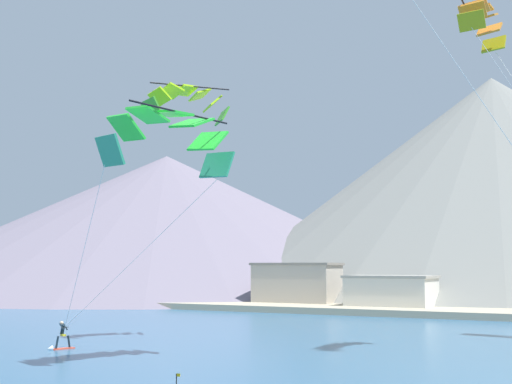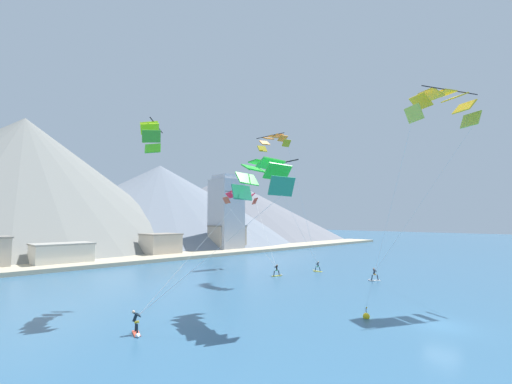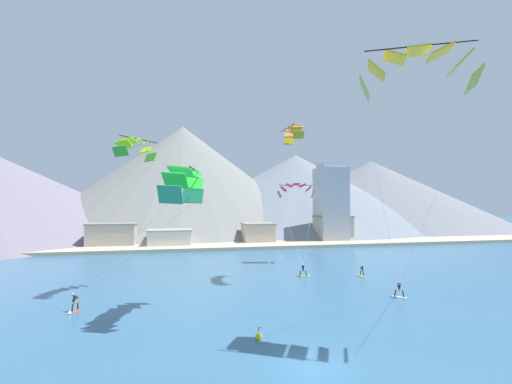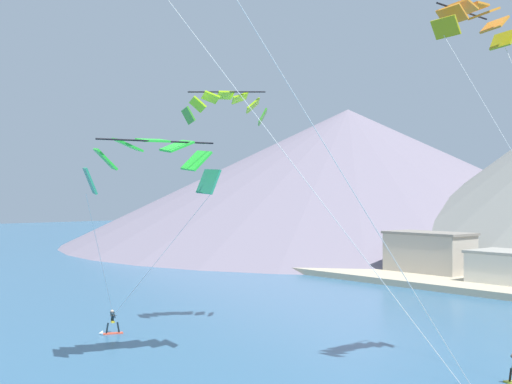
{
  "view_description": "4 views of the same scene",
  "coord_description": "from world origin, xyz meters",
  "views": [
    {
      "loc": [
        14.35,
        -18.7,
        5.16
      ],
      "look_at": [
        -3.88,
        14.15,
        9.02
      ],
      "focal_mm": 50.0,
      "sensor_mm": 36.0,
      "label": 1
    },
    {
      "loc": [
        -29.37,
        -9.41,
        8.21
      ],
      "look_at": [
        -0.87,
        19.53,
        11.46
      ],
      "focal_mm": 24.0,
      "sensor_mm": 36.0,
      "label": 2
    },
    {
      "loc": [
        -7.79,
        -20.27,
        10.29
      ],
      "look_at": [
        -0.31,
        15.78,
        11.28
      ],
      "focal_mm": 24.0,
      "sensor_mm": 36.0,
      "label": 3
    },
    {
      "loc": [
        28.04,
        -10.35,
        10.19
      ],
      "look_at": [
        -2.04,
        14.85,
        10.19
      ],
      "focal_mm": 50.0,
      "sensor_mm": 36.0,
      "label": 4
    }
  ],
  "objects": [
    {
      "name": "shore_building_quay_east",
      "position": [
        -23.5,
        59.69,
        2.74
      ],
      "size": [
        10.36,
        5.33,
        5.45
      ],
      "color": "#B7AD9E",
      "rests_on": "ground"
    },
    {
      "name": "shore_building_quay_west",
      "position": [
        9.41,
        60.38,
        2.53
      ],
      "size": [
        7.43,
        7.05,
        5.04
      ],
      "color": "beige",
      "rests_on": "ground"
    },
    {
      "name": "parafoil_kite_mid_center",
      "position": [
        -7.88,
        11.77,
        12.11
      ],
      "size": [
        11.72,
        8.13,
        12.07
      ],
      "color": "#278C66"
    },
    {
      "name": "mountain_peak_west_ridge",
      "position": [
        -8.79,
        107.92,
        18.91
      ],
      "size": [
        101.02,
        101.02,
        37.81
      ],
      "color": "gray",
      "rests_on": "ground"
    },
    {
      "name": "kitesurfer_far_left",
      "position": [
        15.9,
        22.9,
        0.44
      ],
      "size": [
        0.55,
        1.75,
        1.64
      ],
      "color": "yellow",
      "rests_on": "ground"
    },
    {
      "name": "shoreline_strip",
      "position": [
        0.0,
        55.45,
        0.35
      ],
      "size": [
        180.0,
        10.0,
        0.7
      ],
      "primitive_type": "cube",
      "color": "#BCAD8E",
      "rests_on": "ground"
    },
    {
      "name": "kitesurfer_near_trail",
      "position": [
        8.22,
        24.24,
        0.52
      ],
      "size": [
        1.77,
        0.96,
        1.76
      ],
      "color": "yellow",
      "rests_on": "ground"
    },
    {
      "name": "kitesurfer_mid_center",
      "position": [
        -17.88,
        14.42,
        0.54
      ],
      "size": [
        0.92,
        1.78,
        1.77
      ],
      "color": "#E54C33",
      "rests_on": "ground"
    },
    {
      "name": "parafoil_kite_distant_high_outer",
      "position": [
        -13.51,
        21.53,
        16.64
      ],
      "size": [
        4.48,
        6.16,
        2.42
      ],
      "color": "green"
    },
    {
      "name": "kitesurfer_near_lead",
      "position": [
        14.5,
        12.73,
        0.52
      ],
      "size": [
        1.61,
        1.4,
        1.73
      ],
      "color": "white",
      "rests_on": "ground"
    },
    {
      "name": "race_marker_buoy",
      "position": [
        -2.36,
        4.92,
        0.16
      ],
      "size": [
        0.56,
        0.56,
        1.02
      ],
      "color": "yellow",
      "rests_on": "ground"
    },
    {
      "name": "parafoil_kite_near_lead",
      "position": [
        8.85,
        1.66,
        20.13
      ],
      "size": [
        9.79,
        13.61,
        20.11
      ],
      "color": "#A5C442"
    },
    {
      "name": "shore_building_harbour_front",
      "position": [
        28.78,
        60.34,
        3.32
      ],
      "size": [
        9.13,
        5.71,
        6.63
      ],
      "color": "#A89E8E",
      "rests_on": "ground"
    },
    {
      "name": "parafoil_kite_near_trail",
      "position": [
        10.58,
        34.97,
        12.33
      ],
      "size": [
        6.47,
        11.82,
        12.01
      ],
      "color": "#AE4630"
    },
    {
      "name": "mountain_peak_central_summit",
      "position": [
        69.44,
        111.79,
        13.65
      ],
      "size": [
        105.8,
        105.8,
        27.3
      ],
      "color": "slate",
      "rests_on": "ground"
    },
    {
      "name": "highrise_tower",
      "position": [
        28.11,
        60.12,
        9.71
      ],
      "size": [
        7.0,
        7.0,
        19.83
      ],
      "color": "#A8ADB7",
      "rests_on": "ground"
    },
    {
      "name": "mountain_peak_east_shoulder",
      "position": [
        33.84,
        105.89,
        14.12
      ],
      "size": [
        101.55,
        101.55,
        28.23
      ],
      "color": "slate",
      "rests_on": "ground"
    },
    {
      "name": "shore_building_promenade_mid",
      "position": [
        -11.08,
        57.91,
        2.03
      ],
      "size": [
        9.52,
        6.05,
        4.04
      ],
      "color": "silver",
      "rests_on": "ground"
    },
    {
      "name": "parafoil_kite_far_left",
      "position": [
        6.3,
        23.19,
        19.33
      ],
      "size": [
        10.36,
        5.71,
        19.04
      ],
      "color": "#A39C13"
    },
    {
      "name": "ground_plane",
      "position": [
        0.0,
        0.0,
        0.0
      ],
      "size": [
        400.0,
        400.0,
        0.0
      ],
      "primitive_type": "plane",
      "color": "#336084"
    }
  ]
}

